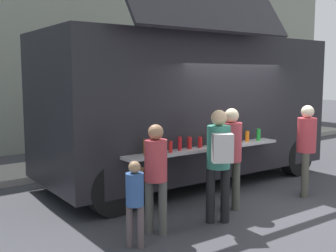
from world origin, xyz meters
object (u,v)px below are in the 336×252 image
object	(u,v)px
customer_mid_with_backpack	(219,155)
customer_extra_browsing	(306,142)
customer_front_ordering	(230,151)
child_near_queue	(135,196)
food_truck_main	(187,104)
trash_bin	(240,131)
customer_rear_waiting	(155,170)

from	to	relation	value
customer_mid_with_backpack	customer_extra_browsing	size ratio (longest dim) A/B	1.02
customer_front_ordering	child_near_queue	size ratio (longest dim) A/B	1.48
food_truck_main	customer_front_ordering	size ratio (longest dim) A/B	3.58
trash_bin	customer_rear_waiting	bearing A→B (deg)	-146.79
customer_rear_waiting	child_near_queue	distance (m)	0.60
customer_front_ordering	child_near_queue	bearing A→B (deg)	109.98
food_truck_main	customer_rear_waiting	world-z (taller)	food_truck_main
customer_rear_waiting	customer_extra_browsing	xyz separation A→B (m)	(3.36, -0.24, 0.09)
customer_front_ordering	customer_rear_waiting	world-z (taller)	customer_front_ordering
customer_rear_waiting	customer_front_ordering	bearing A→B (deg)	-29.45
trash_bin	customer_extra_browsing	world-z (taller)	customer_extra_browsing
food_truck_main	customer_extra_browsing	world-z (taller)	food_truck_main
customer_rear_waiting	customer_extra_browsing	bearing A→B (deg)	-35.33
customer_front_ordering	customer_extra_browsing	world-z (taller)	customer_front_ordering
food_truck_main	child_near_queue	bearing A→B (deg)	-138.88
trash_bin	customer_extra_browsing	xyz separation A→B (m)	(-3.28, -4.59, 0.56)
customer_mid_with_backpack	child_near_queue	bearing A→B (deg)	121.66
trash_bin	customer_rear_waiting	distance (m)	7.95
food_truck_main	trash_bin	distance (m)	5.03
food_truck_main	trash_bin	world-z (taller)	food_truck_main
customer_extra_browsing	child_near_queue	bearing A→B (deg)	56.19
customer_mid_with_backpack	child_near_queue	xyz separation A→B (m)	(-1.51, 0.05, -0.38)
customer_extra_browsing	customer_rear_waiting	bearing A→B (deg)	52.27
trash_bin	child_near_queue	bearing A→B (deg)	-147.34
food_truck_main	customer_rear_waiting	size ratio (longest dim) A/B	3.90
food_truck_main	customer_rear_waiting	bearing A→B (deg)	-136.45
trash_bin	customer_extra_browsing	size ratio (longest dim) A/B	0.55
food_truck_main	child_near_queue	xyz separation A→B (m)	(-2.83, -2.25, -0.97)
trash_bin	customer_rear_waiting	xyz separation A→B (m)	(-6.64, -4.35, 0.48)
food_truck_main	customer_front_ordering	xyz separation A→B (m)	(-0.74, -1.98, -0.63)
trash_bin	food_truck_main	bearing A→B (deg)	-151.66
customer_front_ordering	child_near_queue	world-z (taller)	customer_front_ordering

